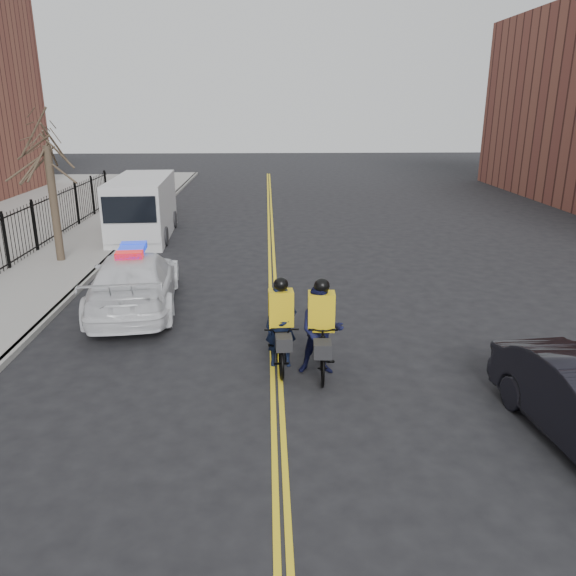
% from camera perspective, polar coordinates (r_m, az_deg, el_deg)
% --- Properties ---
extents(ground, '(120.00, 120.00, 0.00)m').
position_cam_1_polar(ground, '(11.23, -1.11, -10.90)').
color(ground, black).
rests_on(ground, ground).
extents(center_line_left, '(0.10, 60.00, 0.01)m').
position_cam_1_polar(center_line_left, '(18.64, -1.83, 1.08)').
color(center_line_left, yellow).
rests_on(center_line_left, ground).
extents(center_line_right, '(0.10, 60.00, 0.01)m').
position_cam_1_polar(center_line_right, '(18.64, -1.34, 1.09)').
color(center_line_right, yellow).
rests_on(center_line_right, ground).
extents(sidewalk, '(3.00, 60.00, 0.15)m').
position_cam_1_polar(sidewalk, '(20.01, -23.60, 0.95)').
color(sidewalk, gray).
rests_on(sidewalk, ground).
extents(curb, '(0.20, 60.00, 0.15)m').
position_cam_1_polar(curb, '(19.51, -19.50, 1.03)').
color(curb, gray).
rests_on(curb, ground).
extents(street_tree, '(3.20, 3.20, 4.80)m').
position_cam_1_polar(street_tree, '(21.27, -23.13, 11.50)').
color(street_tree, '#372B20').
rests_on(street_tree, sidewalk).
extents(police_cruiser, '(2.86, 5.78, 1.77)m').
position_cam_1_polar(police_cruiser, '(16.10, -15.34, 0.69)').
color(police_cruiser, white).
rests_on(police_cruiser, ground).
extents(cargo_van, '(2.61, 6.20, 2.55)m').
position_cam_1_polar(cargo_van, '(24.95, -14.61, 7.78)').
color(cargo_van, silver).
rests_on(cargo_van, ground).
extents(cyclist_near, '(0.82, 2.09, 2.01)m').
position_cam_1_polar(cyclist_near, '(12.18, -0.70, -4.84)').
color(cyclist_near, black).
rests_on(cyclist_near, ground).
extents(cyclist_far, '(0.98, 2.11, 2.11)m').
position_cam_1_polar(cyclist_far, '(11.81, 3.35, -4.94)').
color(cyclist_far, black).
rests_on(cyclist_far, ground).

